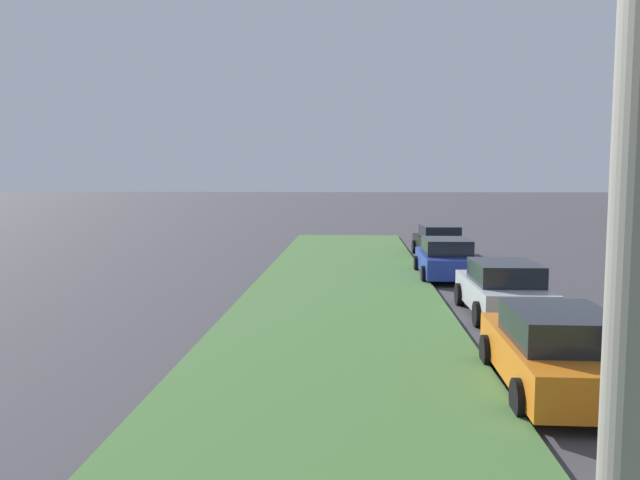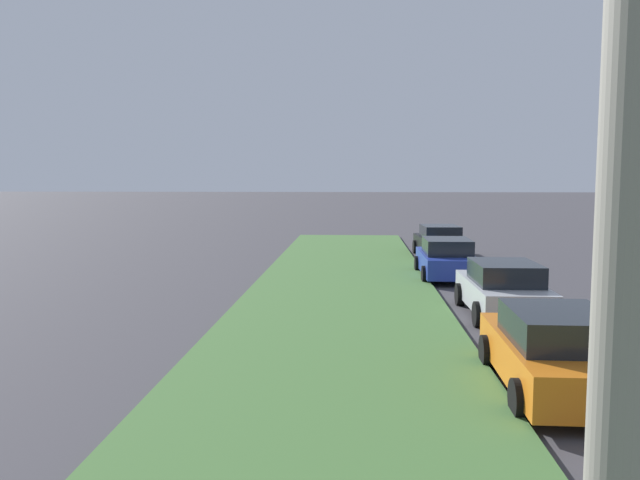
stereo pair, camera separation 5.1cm
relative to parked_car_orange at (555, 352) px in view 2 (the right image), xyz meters
The scene contains 5 objects.
grass_median 4.33m from the parked_car_orange, 114.76° to the left, with size 60.00×6.00×0.12m, color #477238.
parked_car_orange is the anchor object (origin of this frame).
parked_car_silver 6.16m from the parked_car_orange, ahead, with size 4.32×2.05×1.47m.
parked_car_blue 12.45m from the parked_car_orange, ahead, with size 4.30×2.02×1.47m.
parked_car_black 18.73m from the parked_car_orange, ahead, with size 4.38×2.18×1.47m.
Camera 2 is at (0.78, 7.37, 3.73)m, focal length 36.08 mm.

